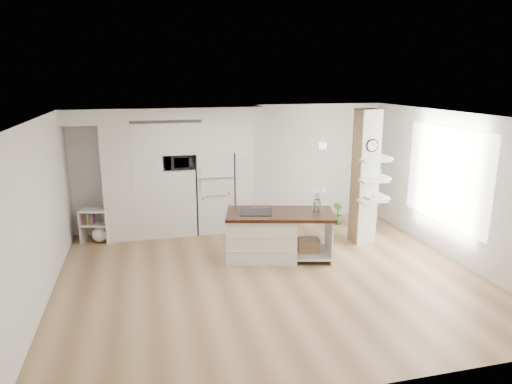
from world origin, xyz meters
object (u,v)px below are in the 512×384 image
kitchen_island (268,234)px  bookshelf (97,228)px  floor_plant_a (361,226)px  refrigerator (214,191)px

kitchen_island → bookshelf: bearing=166.8°
kitchen_island → floor_plant_a: kitchen_island is taller
refrigerator → floor_plant_a: bearing=-22.7°
refrigerator → bookshelf: refrigerator is taller
kitchen_island → floor_plant_a: size_ratio=4.70×
kitchen_island → floor_plant_a: (2.23, 0.62, -0.24)m
refrigerator → floor_plant_a: 3.25m
bookshelf → floor_plant_a: bearing=5.5°
refrigerator → floor_plant_a: refrigerator is taller
floor_plant_a → refrigerator: bearing=157.3°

